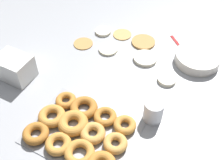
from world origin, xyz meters
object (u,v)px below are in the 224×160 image
spatula (189,58)px  pancake_5 (167,79)px  pancake_0 (143,42)px  pancake_6 (122,34)px  donut_tray (80,130)px  pancake_2 (83,43)px  paper_cup (153,111)px  pancake_1 (145,58)px  pancake_4 (108,49)px  batter_bowl (197,58)px  container_stack (15,67)px  pancake_3 (103,31)px

spatula → pancake_5: bearing=-58.9°
pancake_0 → spatula: pancake_0 is taller
pancake_0 → pancake_6: 0.12m
donut_tray → pancake_2: bearing=120.8°
pancake_2 → paper_cup: bearing=-28.6°
pancake_5 → pancake_6: bearing=147.5°
pancake_1 → pancake_4: (-0.19, -0.02, -0.00)m
pancake_6 → pancake_1: bearing=-33.6°
pancake_5 → spatula: (0.04, 0.19, -0.01)m
pancake_4 → batter_bowl: size_ratio=0.45×
pancake_2 → batter_bowl: 0.55m
pancake_0 → pancake_1: bearing=-62.8°
pancake_1 → paper_cup: size_ratio=1.24×
batter_bowl → paper_cup: bearing=-98.7°
pancake_2 → spatula: (0.50, 0.14, -0.00)m
container_stack → paper_cup: (0.61, 0.07, -0.01)m
pancake_5 → donut_tray: size_ratio=0.21×
pancake_1 → batter_bowl: batter_bowl is taller
pancake_5 → donut_tray: 0.44m
pancake_3 → container_stack: bearing=-111.5°
pancake_0 → pancake_6: bearing=176.3°
pancake_0 → batter_bowl: bearing=-3.0°
pancake_3 → donut_tray: 0.62m
pancake_0 → pancake_2: (-0.26, -0.15, -0.00)m
pancake_2 → pancake_6: 0.21m
pancake_3 → donut_tray: size_ratio=0.21×
pancake_2 → pancake_4: (0.13, 0.02, 0.00)m
pancake_6 → donut_tray: bearing=-78.0°
batter_bowl → paper_cup: 0.40m
pancake_6 → batter_bowl: size_ratio=0.46×
pancake_4 → donut_tray: size_ratio=0.24×
pancake_5 → container_stack: (-0.59, -0.28, 0.05)m
paper_cup → spatula: (0.02, 0.40, -0.04)m
pancake_4 → pancake_6: (0.01, 0.14, -0.00)m
pancake_4 → donut_tray: 0.48m
pancake_6 → pancake_2: bearing=-131.5°
pancake_1 → container_stack: size_ratio=0.75×
pancake_1 → pancake_4: pancake_1 is taller
pancake_4 → pancake_5: 0.33m
pancake_1 → pancake_3: pancake_1 is taller
pancake_0 → pancake_2: bearing=-150.2°
pancake_6 → batter_bowl: 0.40m
pancake_4 → pancake_5: pancake_5 is taller
pancake_4 → pancake_5: (0.32, -0.06, 0.00)m
pancake_0 → pancake_2: size_ratio=1.23×
pancake_3 → container_stack: (-0.18, -0.46, 0.05)m
pancake_2 → container_stack: bearing=-112.9°
pancake_3 → paper_cup: (0.43, -0.39, 0.04)m
batter_bowl → pancake_1: bearing=-156.2°
pancake_1 → paper_cup: (0.16, -0.30, 0.04)m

